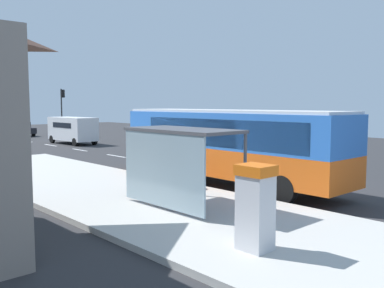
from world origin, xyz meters
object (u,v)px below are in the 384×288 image
white_van (73,128)px  traffic_light_near_side (62,105)px  bus (227,142)px  sedan_near (20,129)px  bus_shelter (175,147)px  recycling_bin_orange (181,176)px  ticket_machine (255,207)px  recycling_bin_yellow (170,174)px

white_van → traffic_light_near_side: (3.30, 8.62, 2.00)m
bus → sedan_near: size_ratio=2.49×
bus_shelter → recycling_bin_orange: bearing=45.1°
recycling_bin_orange → bus_shelter: (-2.21, -2.22, 1.44)m
ticket_machine → bus_shelter: 4.52m
white_van → sedan_near: 12.30m
recycling_bin_orange → traffic_light_near_side: bearing=72.1°
white_van → recycling_bin_yellow: (-6.40, -20.77, -0.69)m
bus → sedan_near: bearing=83.3°
bus_shelter → recycling_bin_yellow: bearing=52.8°
white_van → recycling_bin_orange: bearing=-106.6°
ticket_machine → bus_shelter: (1.26, 4.24, 0.93)m
traffic_light_near_side → bus_shelter: size_ratio=1.26×
ticket_machine → recycling_bin_yellow: ticket_machine is taller
sedan_near → ticket_machine: size_ratio=2.29×
bus → white_van: bearing=79.7°
ticket_machine → bus_shelter: bus_shelter is taller
sedan_near → bus_shelter: bus_shelter is taller
ticket_machine → recycling_bin_yellow: 7.97m
recycling_bin_orange → traffic_light_near_side: traffic_light_near_side is taller
recycling_bin_yellow → white_van: bearing=72.9°
bus → ticket_machine: bearing=-133.4°
sedan_near → traffic_light_near_side: size_ratio=0.88×
white_van → bus_shelter: bus_shelter is taller
bus → traffic_light_near_side: bearing=76.6°
sedan_near → recycling_bin_orange: (-6.50, -33.76, -0.14)m
sedan_near → ticket_machine: bearing=-103.9°
recycling_bin_yellow → bus: bearing=-19.0°
traffic_light_near_side → bus: bearing=-103.4°
bus_shelter → sedan_near: bearing=76.4°
white_van → traffic_light_near_side: bearing=69.0°
recycling_bin_yellow → bus_shelter: bearing=-127.2°
recycling_bin_yellow → traffic_light_near_side: 31.07m
bus → recycling_bin_yellow: (-2.49, 0.86, -1.19)m
white_van → recycling_bin_orange: white_van is taller
bus → traffic_light_near_side: 31.13m
bus → ticket_machine: bus is taller
recycling_bin_orange → bus_shelter: bus_shelter is taller
sedan_near → ticket_machine: (-9.97, -40.22, 0.38)m
sedan_near → recycling_bin_yellow: (-6.50, -33.06, -0.14)m
ticket_machine → recycling_bin_orange: size_ratio=2.04×
white_van → recycling_bin_orange: size_ratio=5.54×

